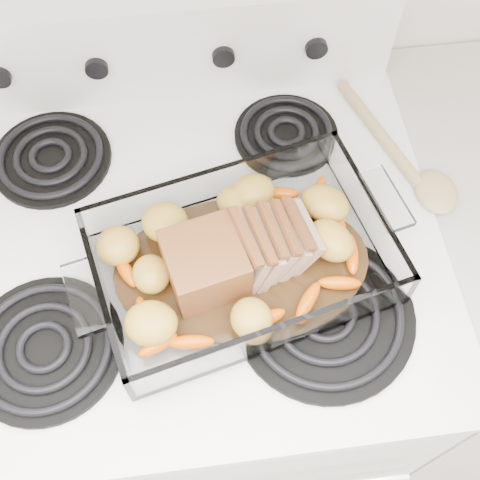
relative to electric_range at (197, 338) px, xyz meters
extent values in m
cube|color=white|center=(0.00, 0.00, -0.02)|extent=(0.76, 0.65, 0.92)
cube|color=white|center=(0.00, 0.00, 0.44)|extent=(0.78, 0.67, 0.02)
cube|color=white|center=(0.00, 0.29, 0.54)|extent=(0.76, 0.06, 0.18)
cylinder|color=black|center=(-0.19, -0.16, 0.46)|extent=(0.21, 0.21, 0.01)
cylinder|color=black|center=(0.19, -0.16, 0.46)|extent=(0.25, 0.25, 0.01)
cylinder|color=black|center=(-0.19, 0.16, 0.46)|extent=(0.19, 0.19, 0.01)
cylinder|color=black|center=(0.19, 0.16, 0.46)|extent=(0.17, 0.17, 0.01)
cylinder|color=black|center=(-0.10, 0.26, 0.54)|extent=(0.04, 0.02, 0.04)
cylinder|color=black|center=(0.10, 0.26, 0.54)|extent=(0.04, 0.02, 0.04)
cylinder|color=black|center=(0.25, 0.26, 0.54)|extent=(0.04, 0.02, 0.04)
cube|color=white|center=(0.09, -0.08, 0.47)|extent=(0.39, 0.26, 0.01)
cube|color=white|center=(0.09, -0.20, 0.50)|extent=(0.39, 0.01, 0.07)
cube|color=white|center=(0.09, 0.05, 0.50)|extent=(0.39, 0.01, 0.07)
cube|color=white|center=(-0.11, -0.08, 0.50)|extent=(0.01, 0.26, 0.07)
cube|color=white|center=(0.28, -0.08, 0.50)|extent=(0.01, 0.26, 0.07)
cylinder|color=#321F0D|center=(0.09, -0.08, 0.47)|extent=(0.23, 0.23, 0.00)
cube|color=brown|center=(0.03, -0.08, 0.51)|extent=(0.10, 0.10, 0.08)
cube|color=tan|center=(0.09, -0.08, 0.51)|extent=(0.04, 0.10, 0.08)
cube|color=tan|center=(0.11, -0.08, 0.51)|extent=(0.04, 0.09, 0.07)
cube|color=tan|center=(0.13, -0.08, 0.51)|extent=(0.04, 0.09, 0.07)
cube|color=tan|center=(0.15, -0.08, 0.50)|extent=(0.05, 0.09, 0.07)
cube|color=tan|center=(0.17, -0.08, 0.50)|extent=(0.05, 0.09, 0.06)
ellipsoid|color=orange|center=(-0.06, -0.16, 0.48)|extent=(0.06, 0.02, 0.02)
ellipsoid|color=orange|center=(0.20, -0.16, 0.48)|extent=(0.06, 0.02, 0.02)
ellipsoid|color=orange|center=(0.25, -0.06, 0.48)|extent=(0.06, 0.02, 0.02)
ellipsoid|color=orange|center=(-0.07, -0.03, 0.48)|extent=(0.06, 0.02, 0.02)
ellipsoid|color=gold|center=(-0.07, 0.00, 0.49)|extent=(0.06, 0.06, 0.05)
ellipsoid|color=gold|center=(0.11, 0.01, 0.49)|extent=(0.06, 0.06, 0.05)
ellipsoid|color=gold|center=(0.21, -0.10, 0.49)|extent=(0.06, 0.06, 0.05)
cylinder|color=tan|center=(0.34, 0.14, 0.46)|extent=(0.09, 0.23, 0.02)
ellipsoid|color=tan|center=(0.40, 0.02, 0.46)|extent=(0.06, 0.08, 0.02)
camera|label=1|loc=(0.03, -0.46, 1.23)|focal=45.00mm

